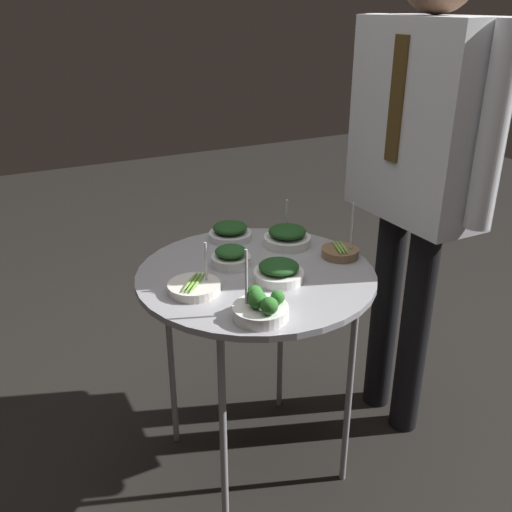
# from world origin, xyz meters

# --- Properties ---
(ground_plane) EXTENTS (8.00, 8.00, 0.00)m
(ground_plane) POSITION_xyz_m (0.00, 0.00, 0.00)
(ground_plane) COLOR black
(serving_cart) EXTENTS (0.68, 0.68, 0.69)m
(serving_cart) POSITION_xyz_m (0.00, 0.00, 0.64)
(serving_cart) COLOR #939399
(serving_cart) RESTS_ON ground_plane
(bowl_spinach_back_left) EXTENTS (0.11, 0.11, 0.06)m
(bowl_spinach_back_left) POSITION_xyz_m (-0.08, -0.04, 0.72)
(bowl_spinach_back_left) COLOR white
(bowl_spinach_back_left) RESTS_ON serving_cart
(bowl_asparagus_mid_right) EXTENTS (0.11, 0.11, 0.17)m
(bowl_asparagus_mid_right) POSITION_xyz_m (0.02, 0.27, 0.71)
(bowl_asparagus_mid_right) COLOR brown
(bowl_asparagus_mid_right) RESTS_ON serving_cart
(bowl_spinach_front_center) EXTENTS (0.14, 0.14, 0.06)m
(bowl_spinach_front_center) POSITION_xyz_m (0.07, 0.03, 0.72)
(bowl_spinach_front_center) COLOR white
(bowl_spinach_front_center) RESTS_ON serving_cart
(bowl_asparagus_front_left) EXTENTS (0.14, 0.14, 0.13)m
(bowl_asparagus_front_left) POSITION_xyz_m (0.03, -0.20, 0.71)
(bowl_asparagus_front_left) COLOR silver
(bowl_asparagus_front_left) RESTS_ON serving_cart
(bowl_spinach_near_rim) EXTENTS (0.14, 0.14, 0.06)m
(bowl_spinach_near_rim) POSITION_xyz_m (-0.26, 0.04, 0.72)
(bowl_spinach_near_rim) COLOR silver
(bowl_spinach_near_rim) RESTS_ON serving_cart
(bowl_spinach_far_rim) EXTENTS (0.15, 0.15, 0.14)m
(bowl_spinach_far_rim) POSITION_xyz_m (-0.13, 0.18, 0.72)
(bowl_spinach_far_rim) COLOR white
(bowl_spinach_far_rim) RESTS_ON serving_cart
(bowl_broccoli_mid_left) EXTENTS (0.14, 0.14, 0.17)m
(bowl_broccoli_mid_left) POSITION_xyz_m (0.23, -0.11, 0.72)
(bowl_broccoli_mid_left) COLOR white
(bowl_broccoli_mid_left) RESTS_ON serving_cart
(waiter_figure) EXTENTS (0.58, 0.22, 1.57)m
(waiter_figure) POSITION_xyz_m (0.02, 0.55, 1.00)
(waiter_figure) COLOR black
(waiter_figure) RESTS_ON ground_plane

